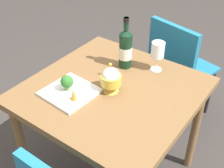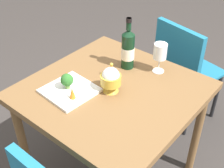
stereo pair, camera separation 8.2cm
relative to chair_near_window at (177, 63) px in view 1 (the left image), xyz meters
The scene contains 10 objects.
dining_table 0.76m from the chair_near_window, 86.84° to the left, with size 0.88×0.88×0.73m.
chair_near_window is the anchor object (origin of this frame).
wine_bottle 0.63m from the chair_near_window, 78.26° to the left, with size 0.08×0.08×0.31m.
wine_glass 0.56m from the chair_near_window, 97.36° to the left, with size 0.08×0.08×0.18m.
rice_bowl 0.82m from the chair_near_window, 87.45° to the left, with size 0.11×0.11×0.14m.
rice_bowl_lid 0.72m from the chair_near_window, 80.24° to the left, with size 0.10×0.10×0.09m.
serving_plate 0.96m from the chair_near_window, 77.96° to the left, with size 0.27×0.27×0.02m.
broccoli_floret 0.98m from the chair_near_window, 76.91° to the left, with size 0.07×0.07×0.09m.
carrot_garnish_left 1.00m from the chair_near_window, 82.21° to the left, with size 0.03×0.03×0.06m.
carrot_garnish_right 0.95m from the chair_near_window, 73.37° to the left, with size 0.04×0.04×0.06m.
Camera 1 is at (-0.76, 1.04, 1.70)m, focal length 47.99 mm.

